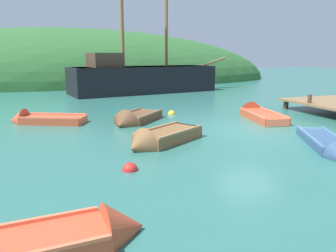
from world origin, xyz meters
TOP-DOWN VIEW (x-y plane):
  - ground_plane at (0.00, 0.00)m, footprint 120.00×120.00m
  - shore_hill at (-5.88, 28.86)m, footprint 51.35×20.23m
  - sailing_ship at (-0.61, 15.33)m, footprint 14.93×5.88m
  - rowboat_near_dock at (-8.33, 4.55)m, footprint 3.67×2.52m
  - rowboat_far at (-4.23, 3.18)m, footprint 3.06×3.18m
  - rowboat_outer_left at (-7.70, -6.23)m, footprint 3.51×1.35m
  - rowboat_outer_right at (1.97, 2.38)m, footprint 1.87×3.95m
  - rowboat_center at (-4.22, -0.73)m, footprint 3.41×2.76m
  - rowboat_portside at (0.86, -3.29)m, footprint 2.59×3.88m
  - buoy_red at (-5.81, -3.03)m, footprint 0.44×0.44m
  - buoy_yellow at (-1.79, 4.74)m, footprint 0.41×0.41m

SIDE VIEW (x-z plane):
  - ground_plane at x=0.00m, z-range 0.00..0.00m
  - shore_hill at x=-5.88m, z-range -6.15..6.15m
  - buoy_red at x=-5.81m, z-range -0.22..0.22m
  - buoy_yellow at x=-1.79m, z-range -0.20..0.20m
  - rowboat_portside at x=0.86m, z-range -0.38..0.55m
  - rowboat_outer_left at x=-7.70m, z-range -0.44..0.61m
  - rowboat_near_dock at x=-8.33m, z-range -0.46..0.67m
  - rowboat_outer_right at x=1.97m, z-range -0.46..0.68m
  - rowboat_far at x=-4.23m, z-range -0.50..0.73m
  - rowboat_center at x=-4.22m, z-range -0.43..0.72m
  - sailing_ship at x=-0.61m, z-range -5.73..7.49m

